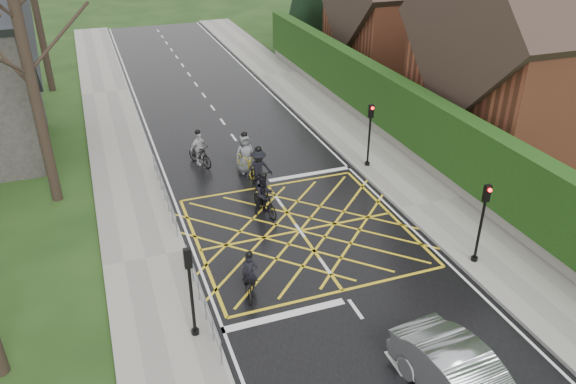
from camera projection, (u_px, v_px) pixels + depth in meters
ground at (300, 231)px, 22.18m from camera, size 120.00×120.00×0.00m
road at (300, 231)px, 22.18m from camera, size 9.00×80.00×0.01m
sidewalk_right at (431, 204)px, 23.95m from camera, size 3.00×80.00×0.15m
sidewalk_left at (146, 259)px, 20.35m from camera, size 3.00×80.00×0.15m
stone_wall at (397, 140)px, 29.30m from camera, size 0.50×38.00×0.70m
hedge at (400, 108)px, 28.46m from camera, size 0.90×38.00×2.80m
house_near at (551, 54)px, 27.66m from camera, size 11.80×9.80×11.30m
house_far at (404, 10)px, 39.39m from camera, size 9.80×8.80×10.30m
tree_near at (16, 12)px, 20.66m from camera, size 9.24×9.24×11.44m
railing_south at (202, 294)px, 17.53m from camera, size 0.05×5.04×1.03m
railing_north at (164, 187)px, 23.72m from camera, size 0.05×6.04×1.03m
traffic_light_ne at (369, 136)px, 26.39m from camera, size 0.24×0.31×3.21m
traffic_light_se at (481, 225)px, 19.45m from camera, size 0.24×0.31×3.21m
traffic_light_sw at (191, 294)px, 16.15m from camera, size 0.24×0.31×3.21m
cyclist_rear at (251, 280)px, 18.55m from camera, size 1.03×1.77×1.63m
cyclist_back at (264, 198)px, 23.04m from camera, size 0.95×1.94×1.87m
cyclist_mid at (259, 174)px, 24.88m from camera, size 1.27×2.19×2.10m
cyclist_front at (199, 152)px, 27.16m from camera, size 1.21×1.88×1.83m
cyclist_lead at (245, 159)px, 26.37m from camera, size 1.00×2.21×2.08m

